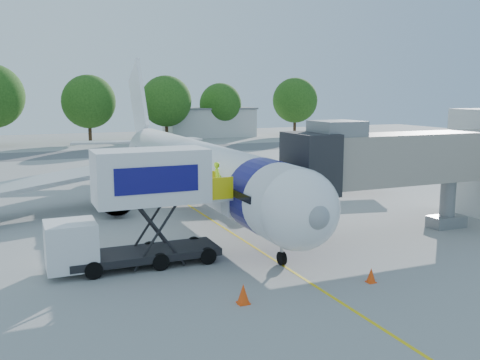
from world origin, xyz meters
name	(u,v)px	position (x,y,z in m)	size (l,w,h in m)	color
ground	(213,221)	(0.00, 0.00, 0.00)	(160.00, 160.00, 0.00)	#989896
guidance_line	(213,221)	(0.00, 0.00, 0.01)	(0.15, 70.00, 0.01)	yellow
taxiway_strip	(106,153)	(0.00, 42.00, 0.00)	(120.00, 10.00, 0.01)	#59595B
aircraft	(192,167)	(0.00, 4.12, 2.95)	(34.17, 37.73, 11.35)	white
jet_bridge	(389,160)	(7.99, -7.00, 4.34)	(13.90, 3.20, 6.60)	gray
catering_hiloader	(137,209)	(-6.27, -7.00, 2.76)	(8.50, 2.44, 5.50)	black
ground_tug	(309,314)	(-2.50, -16.34, 0.68)	(3.51, 2.26, 1.30)	white
safety_cone_a	(371,275)	(2.44, -13.12, 0.31)	(0.41, 0.41, 0.65)	#F9460D
safety_cone_b	(243,294)	(-3.55, -13.13, 0.38)	(0.50, 0.50, 0.80)	#F9460D
outbuilding_right	(210,122)	(22.00, 62.00, 2.66)	(16.40, 7.40, 5.30)	beige
tree_d	(89,102)	(-0.02, 57.71, 6.61)	(8.54, 8.54, 10.89)	#382314
tree_e	(166,101)	(12.49, 57.01, 6.61)	(8.55, 8.55, 10.90)	#382314
tree_f	(221,104)	(23.77, 60.93, 5.94)	(7.68, 7.68, 9.79)	#382314
tree_g	(295,100)	(38.26, 59.18, 6.58)	(8.51, 8.51, 10.84)	#382314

